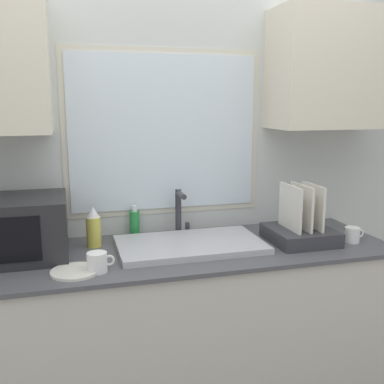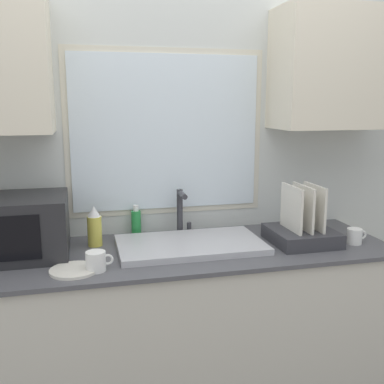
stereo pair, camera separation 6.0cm
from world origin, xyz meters
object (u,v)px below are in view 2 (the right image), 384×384
at_px(soap_bottle, 136,222).
at_px(spray_bottle, 94,227).
at_px(mug_near_sink, 96,261).
at_px(dish_rack, 302,230).
at_px(microwave, 20,226).
at_px(faucet, 181,209).

bearing_deg(soap_bottle, spray_bottle, -149.24).
relative_size(spray_bottle, mug_near_sink, 1.73).
bearing_deg(dish_rack, soap_bottle, 157.47).
xyz_separation_m(microwave, spray_bottle, (0.33, 0.07, -0.04)).
xyz_separation_m(microwave, soap_bottle, (0.55, 0.20, -0.07)).
bearing_deg(faucet, mug_near_sink, -136.94).
bearing_deg(faucet, dish_rack, -26.40).
xyz_separation_m(faucet, mug_near_sink, (-0.45, -0.42, -0.10)).
xyz_separation_m(dish_rack, soap_bottle, (-0.78, 0.32, 0.01)).
height_order(dish_rack, spray_bottle, dish_rack).
xyz_separation_m(soap_bottle, mug_near_sink, (-0.22, -0.47, -0.03)).
height_order(spray_bottle, soap_bottle, spray_bottle).
relative_size(faucet, spray_bottle, 1.22).
relative_size(dish_rack, mug_near_sink, 2.74).
height_order(microwave, spray_bottle, microwave).
distance_m(soap_bottle, mug_near_sink, 0.52).
distance_m(faucet, spray_bottle, 0.46).
distance_m(microwave, mug_near_sink, 0.44).
bearing_deg(soap_bottle, dish_rack, -22.53).
bearing_deg(spray_bottle, soap_bottle, 30.76).
bearing_deg(spray_bottle, dish_rack, -11.09).
bearing_deg(microwave, dish_rack, -5.52).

